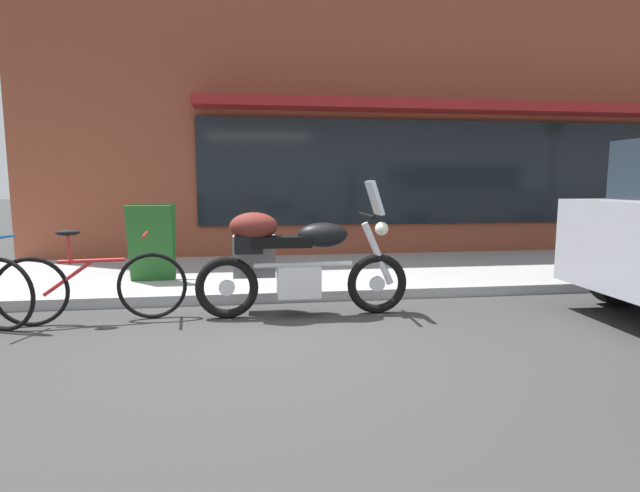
% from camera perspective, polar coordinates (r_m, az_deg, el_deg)
% --- Properties ---
extents(ground_plane, '(80.00, 80.00, 0.00)m').
position_cam_1_polar(ground_plane, '(4.47, -5.32, -10.51)').
color(ground_plane, '#343434').
extents(storefront_building, '(19.44, 0.90, 6.70)m').
position_cam_1_polar(storefront_building, '(10.58, 27.45, 16.94)').
color(storefront_building, brown).
rests_on(storefront_building, ground_plane).
extents(touring_motorcycle, '(2.19, 0.68, 1.39)m').
position_cam_1_polar(touring_motorcycle, '(5.04, -3.45, -1.41)').
color(touring_motorcycle, black).
rests_on(touring_motorcycle, ground_plane).
extents(parked_bicycle, '(1.76, 0.48, 0.93)m').
position_cam_1_polar(parked_bicycle, '(5.30, -24.92, -4.19)').
color(parked_bicycle, black).
rests_on(parked_bicycle, ground_plane).
extents(sandwich_board_sign, '(0.55, 0.42, 0.97)m').
position_cam_1_polar(sandwich_board_sign, '(6.62, -18.94, 0.38)').
color(sandwich_board_sign, '#1E511E').
rests_on(sandwich_board_sign, sidewalk_curb).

